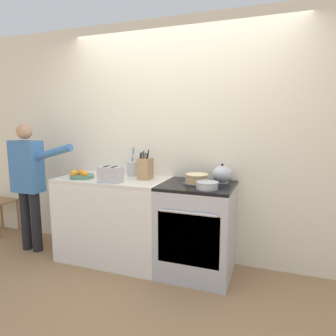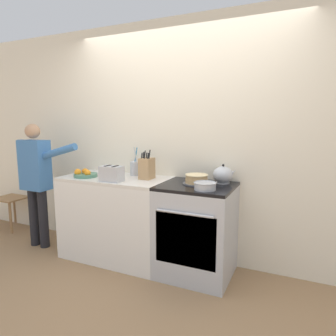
{
  "view_description": "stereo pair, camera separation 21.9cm",
  "coord_description": "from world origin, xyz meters",
  "px_view_note": "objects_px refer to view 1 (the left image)",
  "views": [
    {
      "loc": [
        1.01,
        -2.47,
        1.53
      ],
      "look_at": [
        0.0,
        0.28,
        1.07
      ],
      "focal_mm": 32.0,
      "sensor_mm": 36.0,
      "label": 1
    },
    {
      "loc": [
        1.22,
        -2.39,
        1.53
      ],
      "look_at": [
        0.0,
        0.28,
        1.07
      ],
      "focal_mm": 32.0,
      "sensor_mm": 36.0,
      "label": 2
    }
  ],
  "objects_px": {
    "stove_range": "(197,229)",
    "mixing_bowl": "(207,185)",
    "fruit_bowl": "(81,175)",
    "tea_kettle": "(222,174)",
    "utensil_crock": "(132,168)",
    "layer_cake": "(197,179)",
    "knife_block": "(145,169)",
    "person_baker": "(28,177)",
    "toaster": "(110,174)",
    "dining_chair": "(4,196)"
  },
  "relations": [
    {
      "from": "stove_range",
      "to": "mixing_bowl",
      "type": "bearing_deg",
      "value": -51.2
    },
    {
      "from": "fruit_bowl",
      "to": "mixing_bowl",
      "type": "bearing_deg",
      "value": -1.97
    },
    {
      "from": "stove_range",
      "to": "fruit_bowl",
      "type": "relative_size",
      "value": 3.59
    },
    {
      "from": "tea_kettle",
      "to": "utensil_crock",
      "type": "relative_size",
      "value": 0.74
    },
    {
      "from": "layer_cake",
      "to": "knife_block",
      "type": "xyz_separation_m",
      "value": [
        -0.57,
        0.03,
        0.07
      ]
    },
    {
      "from": "utensil_crock",
      "to": "fruit_bowl",
      "type": "bearing_deg",
      "value": -145.02
    },
    {
      "from": "stove_range",
      "to": "person_baker",
      "type": "relative_size",
      "value": 0.61
    },
    {
      "from": "utensil_crock",
      "to": "fruit_bowl",
      "type": "height_order",
      "value": "utensil_crock"
    },
    {
      "from": "layer_cake",
      "to": "person_baker",
      "type": "xyz_separation_m",
      "value": [
        -1.96,
        -0.19,
        -0.08
      ]
    },
    {
      "from": "stove_range",
      "to": "knife_block",
      "type": "distance_m",
      "value": 0.82
    },
    {
      "from": "fruit_bowl",
      "to": "toaster",
      "type": "distance_m",
      "value": 0.42
    },
    {
      "from": "toaster",
      "to": "dining_chair",
      "type": "xyz_separation_m",
      "value": [
        -1.98,
        0.44,
        -0.5
      ]
    },
    {
      "from": "tea_kettle",
      "to": "person_baker",
      "type": "xyz_separation_m",
      "value": [
        -2.18,
        -0.33,
        -0.11
      ]
    },
    {
      "from": "toaster",
      "to": "person_baker",
      "type": "relative_size",
      "value": 0.16
    },
    {
      "from": "tea_kettle",
      "to": "knife_block",
      "type": "height_order",
      "value": "knife_block"
    },
    {
      "from": "fruit_bowl",
      "to": "layer_cake",
      "type": "bearing_deg",
      "value": 7.33
    },
    {
      "from": "toaster",
      "to": "stove_range",
      "type": "bearing_deg",
      "value": 13.19
    },
    {
      "from": "stove_range",
      "to": "layer_cake",
      "type": "bearing_deg",
      "value": 112.61
    },
    {
      "from": "stove_range",
      "to": "layer_cake",
      "type": "xyz_separation_m",
      "value": [
        -0.02,
        0.04,
        0.5
      ]
    },
    {
      "from": "utensil_crock",
      "to": "dining_chair",
      "type": "bearing_deg",
      "value": 178.74
    },
    {
      "from": "stove_range",
      "to": "fruit_bowl",
      "type": "distance_m",
      "value": 1.36
    },
    {
      "from": "toaster",
      "to": "layer_cake",
      "type": "bearing_deg",
      "value": 15.95
    },
    {
      "from": "tea_kettle",
      "to": "fruit_bowl",
      "type": "bearing_deg",
      "value": -168.19
    },
    {
      "from": "tea_kettle",
      "to": "mixing_bowl",
      "type": "bearing_deg",
      "value": -101.75
    },
    {
      "from": "knife_block",
      "to": "person_baker",
      "type": "xyz_separation_m",
      "value": [
        -1.39,
        -0.22,
        -0.15
      ]
    },
    {
      "from": "fruit_bowl",
      "to": "toaster",
      "type": "xyz_separation_m",
      "value": [
        0.41,
        -0.08,
        0.05
      ]
    },
    {
      "from": "layer_cake",
      "to": "tea_kettle",
      "type": "xyz_separation_m",
      "value": [
        0.23,
        0.15,
        0.04
      ]
    },
    {
      "from": "tea_kettle",
      "to": "toaster",
      "type": "xyz_separation_m",
      "value": [
        -1.06,
        -0.39,
        -0.0
      ]
    },
    {
      "from": "person_baker",
      "to": "dining_chair",
      "type": "height_order",
      "value": "person_baker"
    },
    {
      "from": "tea_kettle",
      "to": "dining_chair",
      "type": "distance_m",
      "value": 3.09
    },
    {
      "from": "person_baker",
      "to": "fruit_bowl",
      "type": "bearing_deg",
      "value": 8.76
    },
    {
      "from": "stove_range",
      "to": "fruit_bowl",
      "type": "bearing_deg",
      "value": -174.53
    },
    {
      "from": "layer_cake",
      "to": "utensil_crock",
      "type": "height_order",
      "value": "utensil_crock"
    },
    {
      "from": "tea_kettle",
      "to": "knife_block",
      "type": "relative_size",
      "value": 0.77
    },
    {
      "from": "mixing_bowl",
      "to": "fruit_bowl",
      "type": "xyz_separation_m",
      "value": [
        -1.4,
        0.05,
        -0.01
      ]
    },
    {
      "from": "tea_kettle",
      "to": "person_baker",
      "type": "relative_size",
      "value": 0.16
    },
    {
      "from": "mixing_bowl",
      "to": "knife_block",
      "type": "bearing_deg",
      "value": 161.67
    },
    {
      "from": "mixing_bowl",
      "to": "dining_chair",
      "type": "distance_m",
      "value": 3.03
    },
    {
      "from": "layer_cake",
      "to": "toaster",
      "type": "distance_m",
      "value": 0.87
    },
    {
      "from": "dining_chair",
      "to": "utensil_crock",
      "type": "bearing_deg",
      "value": 5.16
    },
    {
      "from": "stove_range",
      "to": "fruit_bowl",
      "type": "height_order",
      "value": "fruit_bowl"
    },
    {
      "from": "fruit_bowl",
      "to": "knife_block",
      "type": "bearing_deg",
      "value": 15.88
    },
    {
      "from": "tea_kettle",
      "to": "toaster",
      "type": "relative_size",
      "value": 0.98
    },
    {
      "from": "person_baker",
      "to": "dining_chair",
      "type": "distance_m",
      "value": 1.02
    },
    {
      "from": "mixing_bowl",
      "to": "dining_chair",
      "type": "height_order",
      "value": "mixing_bowl"
    },
    {
      "from": "mixing_bowl",
      "to": "toaster",
      "type": "bearing_deg",
      "value": -178.25
    },
    {
      "from": "tea_kettle",
      "to": "fruit_bowl",
      "type": "relative_size",
      "value": 0.94
    },
    {
      "from": "stove_range",
      "to": "mixing_bowl",
      "type": "xyz_separation_m",
      "value": [
        0.14,
        -0.17,
        0.5
      ]
    },
    {
      "from": "utensil_crock",
      "to": "dining_chair",
      "type": "xyz_separation_m",
      "value": [
        -2.03,
        0.04,
        -0.51
      ]
    },
    {
      "from": "mixing_bowl",
      "to": "knife_block",
      "type": "height_order",
      "value": "knife_block"
    }
  ]
}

